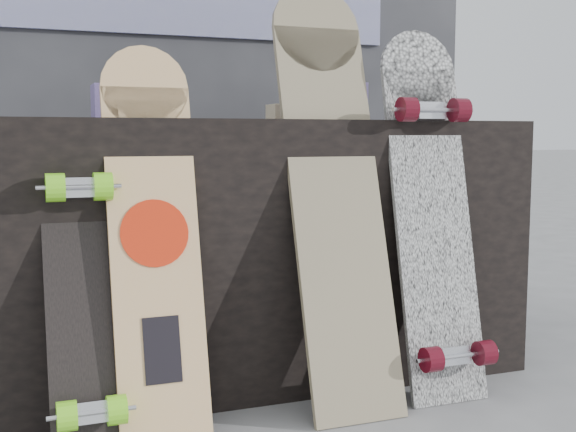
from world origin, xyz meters
name	(u,v)px	position (x,y,z in m)	size (l,w,h in m)	color
ground	(322,429)	(0.00, 0.00, 0.00)	(60.00, 60.00, 0.00)	slate
vendor_table	(260,248)	(0.00, 0.50, 0.40)	(1.60, 0.60, 0.80)	black
booth	(195,52)	(0.00, 1.35, 1.10)	(2.40, 0.22, 2.20)	#303034
merch_box_purple	(125,102)	(-0.41, 0.48, 0.85)	(0.18, 0.12, 0.10)	#5A4082
merch_box_small	(339,102)	(0.25, 0.46, 0.86)	(0.14, 0.14, 0.12)	#5A4082
merch_box_flat	(301,114)	(0.20, 0.67, 0.83)	(0.22, 0.10, 0.06)	#D1B78C
longboard_geisha	(154,228)	(-0.40, 0.16, 0.52)	(0.23, 0.27, 0.99)	beige
longboard_celtic	(334,179)	(0.11, 0.19, 0.63)	(0.27, 0.38, 1.20)	beige
longboard_cascadia	(433,206)	(0.41, 0.15, 0.55)	(0.24, 0.32, 1.07)	white
skateboard_dark	(83,279)	(-0.57, 0.15, 0.41)	(0.18, 0.32, 0.80)	black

